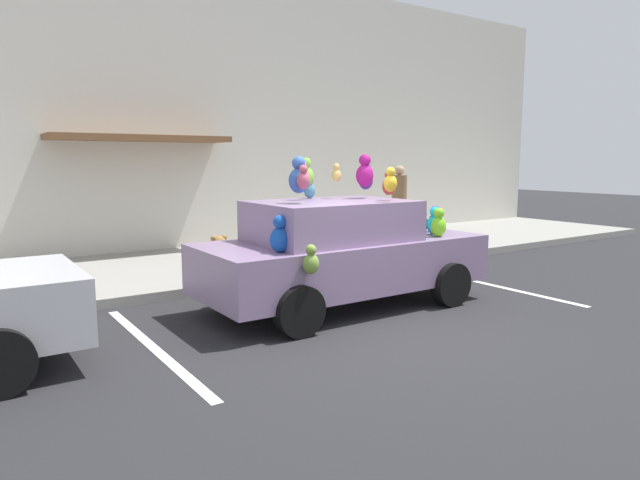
# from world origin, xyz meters

# --- Properties ---
(ground_plane) EXTENTS (60.00, 60.00, 0.00)m
(ground_plane) POSITION_xyz_m (0.00, 0.00, 0.00)
(ground_plane) COLOR #262628
(sidewalk) EXTENTS (24.00, 4.00, 0.15)m
(sidewalk) POSITION_xyz_m (0.00, 5.00, 0.07)
(sidewalk) COLOR gray
(sidewalk) RESTS_ON ground
(storefront_building) EXTENTS (24.00, 1.25, 6.40)m
(storefront_building) POSITION_xyz_m (-0.01, 7.14, 3.19)
(storefront_building) COLOR beige
(storefront_building) RESTS_ON ground
(parking_stripe_front) EXTENTS (0.12, 3.60, 0.01)m
(parking_stripe_front) POSITION_xyz_m (3.22, 1.00, 0.00)
(parking_stripe_front) COLOR silver
(parking_stripe_front) RESTS_ON ground
(parking_stripe_rear) EXTENTS (0.12, 3.60, 0.01)m
(parking_stripe_rear) POSITION_xyz_m (-2.56, 1.00, 0.00)
(parking_stripe_rear) COLOR silver
(parking_stripe_rear) RESTS_ON ground
(plush_covered_car) EXTENTS (4.19, 2.03, 2.20)m
(plush_covered_car) POSITION_xyz_m (0.28, 1.27, 0.82)
(plush_covered_car) COLOR gray
(plush_covered_car) RESTS_ON ground
(teddy_bear_on_sidewalk) EXTENTS (0.37, 0.31, 0.71)m
(teddy_bear_on_sidewalk) POSITION_xyz_m (-0.59, 3.58, 0.48)
(teddy_bear_on_sidewalk) COLOR #9E723D
(teddy_bear_on_sidewalk) RESTS_ON sidewalk
(pedestrian_near_shopfront) EXTENTS (0.38, 0.38, 1.82)m
(pedestrian_near_shopfront) POSITION_xyz_m (5.00, 5.28, 0.99)
(pedestrian_near_shopfront) COLOR brown
(pedestrian_near_shopfront) RESTS_ON sidewalk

